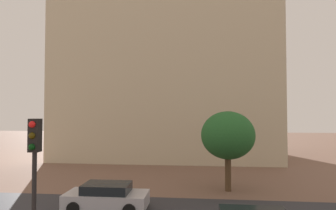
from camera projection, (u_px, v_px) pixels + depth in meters
The scene contains 4 objects.
landmark_building at pixel (169, 66), 32.92m from camera, with size 24.10×13.95×35.87m.
car_silver at pixel (107, 197), 14.00m from camera, with size 4.28×1.97×1.36m.
traffic_light_pole at pixel (34, 174), 7.20m from camera, with size 0.28×0.34×4.89m.
tree_curb_far at pixel (228, 135), 17.46m from camera, with size 3.47×3.47×5.18m.
Camera 1 is at (1.32, -2.78, 5.03)m, focal length 28.64 mm.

